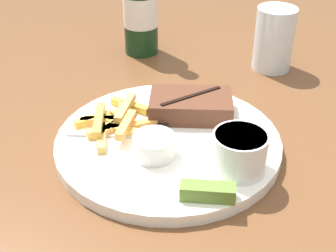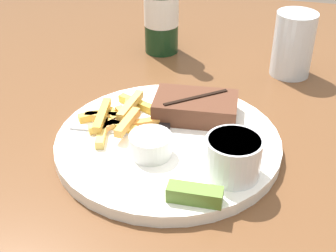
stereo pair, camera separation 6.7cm
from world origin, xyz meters
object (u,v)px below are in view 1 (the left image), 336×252
Objects in this scene: drinking_glass at (274,39)px; coleslaw_cup at (240,150)px; steak_portion at (191,106)px; dipping_sauce_cup at (154,145)px; knife_utensil at (166,119)px; fork_utensil at (108,134)px; pickle_spear at (208,192)px; beer_bottle at (140,9)px; dinner_plate at (168,142)px.

coleslaw_cup is at bearing -100.00° from drinking_glass.
dipping_sauce_cup is (-0.04, -0.11, 0.00)m from steak_portion.
coleslaw_cup is 0.16m from knife_utensil.
steak_portion reaches higher than fork_utensil.
beer_bottle is (-0.16, 0.46, 0.06)m from pickle_spear.
dipping_sauce_cup is 0.09m from knife_utensil.
knife_utensil is at bearing 29.58° from fork_utensil.
drinking_glass reaches higher than dipping_sauce_cup.
knife_utensil is 1.38× the size of drinking_glass.
dinner_plate is 2.48× the size of steak_portion.
knife_utensil is at bearing 102.02° from dinner_plate.
coleslaw_cup is 0.36m from drinking_glass.
beer_bottle is (-0.10, 0.33, 0.08)m from dinner_plate.
beer_bottle reaches higher than dinner_plate.
steak_portion reaches higher than knife_utensil.
drinking_glass is (0.25, 0.30, 0.04)m from fork_utensil.
steak_portion is at bearing -121.33° from drinking_glass.
drinking_glass reaches higher than dinner_plate.
steak_portion reaches higher than dinner_plate.
drinking_glass is at bearing 80.00° from coleslaw_cup.
dinner_plate is 0.05m from knife_utensil.
dinner_plate is 1.27× the size of beer_bottle.
pickle_spear is at bearing -151.95° from knife_utensil.
dinner_plate is 2.44× the size of fork_utensil.
knife_utensil is 0.31m from beer_bottle.
steak_portion is 0.12m from dipping_sauce_cup.
coleslaw_cup reaches higher than fork_utensil.
steak_portion is 1.11× the size of drinking_glass.
drinking_glass is (0.06, 0.35, 0.01)m from coleslaw_cup.
coleslaw_cup is at bearing -7.54° from dipping_sauce_cup.
pickle_spear is (0.08, -0.08, -0.01)m from dipping_sauce_cup.
beer_bottle is at bearing 21.54° from knife_utensil.
beer_bottle is at bearing 106.64° from dinner_plate.
knife_utensil is (0.00, 0.09, -0.01)m from dipping_sauce_cup.
dinner_plate is at bearing 149.29° from coleslaw_cup.
coleslaw_cup is at bearing 59.86° from pickle_spear.
drinking_glass reaches higher than pickle_spear.
fork_utensil is (-0.15, 0.12, -0.01)m from pickle_spear.
pickle_spear is (-0.04, -0.06, -0.02)m from coleslaw_cup.
fork_utensil is at bearing -175.93° from dinner_plate.
steak_portion is at bearing 70.41° from dipping_sauce_cup.
dinner_plate is 4.53× the size of coleslaw_cup.
fork_utensil is 1.12× the size of drinking_glass.
dinner_plate is at bearing 0.00° from fork_utensil.
pickle_spear is at bearing -70.19° from beer_bottle.
fork_utensil is 0.39m from drinking_glass.
steak_portion is at bearing -54.82° from knife_utensil.
steak_portion is 0.19m from pickle_spear.
pickle_spear is 0.41× the size of knife_utensil.
drinking_glass reaches higher than coleslaw_cup.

